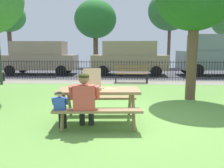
{
  "coord_description": "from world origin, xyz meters",
  "views": [
    {
      "loc": [
        -0.13,
        -5.12,
        1.68
      ],
      "look_at": [
        -0.45,
        0.76,
        0.75
      ],
      "focal_mm": 36.76,
      "sensor_mm": 36.0,
      "label": 1
    }
  ],
  "objects_px": {
    "pizza_box_open": "(92,85)",
    "parked_car_left": "(130,57)",
    "picnic_table_foreground": "(99,97)",
    "adult_at_table": "(85,99)",
    "pizza_slice_on_table": "(108,88)",
    "child_at_table": "(61,107)",
    "parked_car_center": "(219,54)",
    "far_tree_midleft": "(95,19)",
    "far_tree_center": "(170,11)",
    "parked_car_far_left": "(40,57)",
    "park_bench_center": "(131,74)",
    "far_tree_left": "(8,17)"
  },
  "relations": [
    {
      "from": "parked_car_center",
      "to": "child_at_table",
      "type": "bearing_deg",
      "value": -125.2
    },
    {
      "from": "parked_car_far_left",
      "to": "child_at_table",
      "type": "bearing_deg",
      "value": -67.7
    },
    {
      "from": "far_tree_center",
      "to": "far_tree_left",
      "type": "bearing_deg",
      "value": 180.0
    },
    {
      "from": "pizza_slice_on_table",
      "to": "parked_car_left",
      "type": "xyz_separation_m",
      "value": [
        0.69,
        9.25,
        0.32
      ]
    },
    {
      "from": "pizza_slice_on_table",
      "to": "parked_car_far_left",
      "type": "bearing_deg",
      "value": 118.37
    },
    {
      "from": "child_at_table",
      "to": "far_tree_midleft",
      "type": "relative_size",
      "value": 0.14
    },
    {
      "from": "picnic_table_foreground",
      "to": "parked_car_center",
      "type": "distance_m",
      "value": 11.3
    },
    {
      "from": "pizza_slice_on_table",
      "to": "far_tree_left",
      "type": "distance_m",
      "value": 19.66
    },
    {
      "from": "pizza_box_open",
      "to": "far_tree_midleft",
      "type": "relative_size",
      "value": 0.09
    },
    {
      "from": "pizza_box_open",
      "to": "pizza_slice_on_table",
      "type": "height_order",
      "value": "pizza_box_open"
    },
    {
      "from": "park_bench_center",
      "to": "far_tree_midleft",
      "type": "distance_m",
      "value": 11.33
    },
    {
      "from": "parked_car_center",
      "to": "far_tree_left",
      "type": "height_order",
      "value": "far_tree_left"
    },
    {
      "from": "pizza_slice_on_table",
      "to": "far_tree_left",
      "type": "height_order",
      "value": "far_tree_left"
    },
    {
      "from": "adult_at_table",
      "to": "child_at_table",
      "type": "distance_m",
      "value": 0.51
    },
    {
      "from": "picnic_table_foreground",
      "to": "child_at_table",
      "type": "relative_size",
      "value": 2.28
    },
    {
      "from": "child_at_table",
      "to": "park_bench_center",
      "type": "xyz_separation_m",
      "value": [
        1.63,
        6.69,
        -0.09
      ]
    },
    {
      "from": "far_tree_midleft",
      "to": "far_tree_center",
      "type": "relative_size",
      "value": 0.89
    },
    {
      "from": "parked_car_left",
      "to": "far_tree_midleft",
      "type": "relative_size",
      "value": 0.78
    },
    {
      "from": "far_tree_left",
      "to": "far_tree_midleft",
      "type": "relative_size",
      "value": 1.0
    },
    {
      "from": "parked_car_far_left",
      "to": "pizza_box_open",
      "type": "bearing_deg",
      "value": -63.54
    },
    {
      "from": "far_tree_center",
      "to": "parked_car_left",
      "type": "bearing_deg",
      "value": -117.95
    },
    {
      "from": "far_tree_left",
      "to": "pizza_slice_on_table",
      "type": "bearing_deg",
      "value": -57.29
    },
    {
      "from": "picnic_table_foreground",
      "to": "park_bench_center",
      "type": "bearing_deg",
      "value": 81.48
    },
    {
      "from": "parked_car_left",
      "to": "far_tree_left",
      "type": "bearing_deg",
      "value": 147.85
    },
    {
      "from": "far_tree_center",
      "to": "pizza_box_open",
      "type": "bearing_deg",
      "value": -106.25
    },
    {
      "from": "pizza_box_open",
      "to": "pizza_slice_on_table",
      "type": "relative_size",
      "value": 1.88
    },
    {
      "from": "picnic_table_foreground",
      "to": "pizza_box_open",
      "type": "bearing_deg",
      "value": 164.04
    },
    {
      "from": "child_at_table",
      "to": "far_tree_center",
      "type": "xyz_separation_m",
      "value": [
        5.31,
        16.92,
        4.44
      ]
    },
    {
      "from": "child_at_table",
      "to": "parked_car_center",
      "type": "height_order",
      "value": "parked_car_center"
    },
    {
      "from": "adult_at_table",
      "to": "far_tree_midleft",
      "type": "xyz_separation_m",
      "value": [
        -1.86,
        16.86,
        3.58
      ]
    },
    {
      "from": "far_tree_midleft",
      "to": "far_tree_center",
      "type": "height_order",
      "value": "far_tree_center"
    },
    {
      "from": "picnic_table_foreground",
      "to": "adult_at_table",
      "type": "height_order",
      "value": "adult_at_table"
    },
    {
      "from": "park_bench_center",
      "to": "far_tree_center",
      "type": "distance_m",
      "value": 11.78
    },
    {
      "from": "park_bench_center",
      "to": "far_tree_midleft",
      "type": "height_order",
      "value": "far_tree_midleft"
    },
    {
      "from": "far_tree_center",
      "to": "picnic_table_foreground",
      "type": "bearing_deg",
      "value": -105.72
    },
    {
      "from": "adult_at_table",
      "to": "park_bench_center",
      "type": "bearing_deg",
      "value": 80.2
    },
    {
      "from": "child_at_table",
      "to": "far_tree_center",
      "type": "bearing_deg",
      "value": 72.57
    },
    {
      "from": "parked_car_center",
      "to": "pizza_slice_on_table",
      "type": "bearing_deg",
      "value": -123.37
    },
    {
      "from": "parked_car_left",
      "to": "adult_at_table",
      "type": "bearing_deg",
      "value": -96.48
    },
    {
      "from": "adult_at_table",
      "to": "parked_car_far_left",
      "type": "xyz_separation_m",
      "value": [
        -4.56,
        9.88,
        0.44
      ]
    },
    {
      "from": "picnic_table_foreground",
      "to": "parked_car_far_left",
      "type": "distance_m",
      "value": 10.53
    },
    {
      "from": "adult_at_table",
      "to": "far_tree_center",
      "type": "distance_m",
      "value": 18.06
    },
    {
      "from": "far_tree_midleft",
      "to": "adult_at_table",
      "type": "bearing_deg",
      "value": -83.69
    },
    {
      "from": "pizza_slice_on_table",
      "to": "parked_car_center",
      "type": "height_order",
      "value": "parked_car_center"
    },
    {
      "from": "pizza_slice_on_table",
      "to": "far_tree_center",
      "type": "height_order",
      "value": "far_tree_center"
    },
    {
      "from": "far_tree_center",
      "to": "parked_car_far_left",
      "type": "bearing_deg",
      "value": -143.35
    },
    {
      "from": "picnic_table_foreground",
      "to": "park_bench_center",
      "type": "relative_size",
      "value": 1.18
    },
    {
      "from": "child_at_table",
      "to": "far_tree_midleft",
      "type": "distance_m",
      "value": 17.38
    },
    {
      "from": "pizza_box_open",
      "to": "parked_car_left",
      "type": "distance_m",
      "value": 9.38
    },
    {
      "from": "parked_car_far_left",
      "to": "far_tree_center",
      "type": "relative_size",
      "value": 0.69
    }
  ]
}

